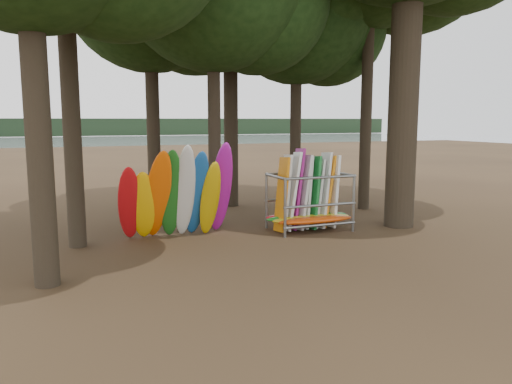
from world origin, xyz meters
name	(u,v)px	position (x,y,z in m)	size (l,w,h in m)	color
ground	(294,244)	(0.00, 0.00, 0.00)	(120.00, 120.00, 0.00)	#47331E
lake	(108,146)	(0.00, 60.00, 0.00)	(160.00, 160.00, 0.00)	gray
far_shore	(88,127)	(0.00, 110.00, 2.00)	(160.00, 4.00, 4.00)	black
oak_3	(297,9)	(2.99, 6.12, 8.15)	(7.08, 7.08, 11.25)	black
kayak_row	(178,196)	(-3.02, 1.94, 1.34)	(3.66, 2.04, 3.12)	red
storage_rack	(309,203)	(1.34, 1.63, 0.92)	(3.02, 1.50, 2.75)	gray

